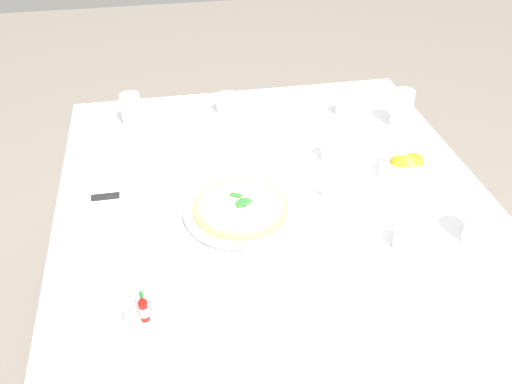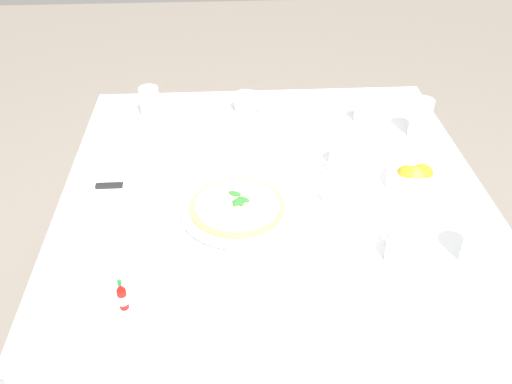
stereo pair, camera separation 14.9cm
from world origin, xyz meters
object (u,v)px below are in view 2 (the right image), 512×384
Objects in this scene: citrus_bowl at (414,177)px; pepper_shaker at (109,304)px; dinner_knife at (128,185)px; salt_shaker at (137,295)px; coffee_cup_center_back at (401,253)px; napkin_folded at (128,189)px; pizza at (237,206)px; coffee_cup_near_right at (342,157)px; coffee_cup_back_corner at (246,104)px; water_glass_left_edge at (150,105)px; water_glass_far_left at (479,245)px; menu_card at (337,201)px; water_glass_near_left at (420,120)px; coffee_cup_right_edge at (365,114)px; pizza_plate at (237,210)px; hot_sauce_bottle at (122,297)px.

pepper_shaker is (-0.78, -0.42, -0.00)m from citrus_bowl.
dinner_knife is 3.47× the size of salt_shaker.
coffee_cup_center_back reaches higher than salt_shaker.
citrus_bowl reaches higher than napkin_folded.
coffee_cup_near_right reaches higher than pizza.
coffee_cup_back_corner is 1.20× the size of water_glass_left_edge.
coffee_cup_back_corner reaches higher than napkin_folded.
dinner_knife is at bearing 92.17° from pepper_shaker.
coffee_cup_back_corner is at bearing 85.18° from pizza.
water_glass_far_left is 1.56× the size of menu_card.
napkin_folded is 0.80m from citrus_bowl.
coffee_cup_near_right is 2.31× the size of pepper_shaker.
pepper_shaker is (-0.01, -0.86, -0.02)m from water_glass_left_edge.
napkin_folded is at bearing -170.89° from coffee_cup_near_right.
napkin_folded is (-0.90, -0.26, -0.05)m from water_glass_near_left.
coffee_cup_right_edge is 0.67m from coffee_cup_center_back.
dinner_knife reaches higher than pizza_plate.
dinner_knife is (-0.30, 0.11, 0.01)m from pizza_plate.
pizza_plate is 5.34× the size of salt_shaker.
water_glass_near_left reaches higher than salt_shaker.
water_glass_near_left reaches higher than pepper_shaker.
hot_sauce_bottle is at bearing -160.35° from salt_shaker.
pizza_plate is 0.51m from citrus_bowl.
pepper_shaker is at bearing -160.35° from salt_shaker.
coffee_cup_right_edge reaches higher than pepper_shaker.
menu_card is (0.27, 0.00, 0.02)m from pizza_plate.
coffee_cup_back_corner reaches higher than menu_card.
coffee_cup_right_edge is 1.05m from hot_sauce_bottle.
napkin_folded is at bearing 100.32° from salt_shaker.
water_glass_far_left is at bearing -20.67° from dinner_knife.
pizza is at bearing -62.90° from water_glass_left_edge.
water_glass_near_left reaches higher than coffee_cup_back_corner.
pepper_shaker is at bearing -160.35° from hot_sauce_bottle.
coffee_cup_near_right is 0.59× the size of napkin_folded.
hot_sauce_bottle is at bearing -129.34° from pizza_plate.
coffee_cup_near_right is at bearing -51.81° from coffee_cup_back_corner.
pizza is 0.38m from coffee_cup_near_right.
citrus_bowl reaches higher than pizza.
water_glass_left_edge reaches higher than menu_card.
hot_sauce_bottle reaches higher than salt_shaker.
citrus_bowl is (0.80, -0.02, 0.02)m from napkin_folded.
coffee_cup_center_back is at bearing 9.14° from salt_shaker.
menu_card reaches higher than dinner_knife.
coffee_cup_right_edge is 0.87× the size of citrus_bowl.
water_glass_left_edge is at bearing 168.88° from water_glass_near_left.
water_glass_far_left is at bearing -19.92° from napkin_folded.
napkin_folded is 3.93× the size of salt_shaker.
coffee_cup_right_edge reaches higher than menu_card.
water_glass_left_edge is 0.85m from hot_sauce_bottle.
water_glass_left_edge is 0.72× the size of citrus_bowl.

